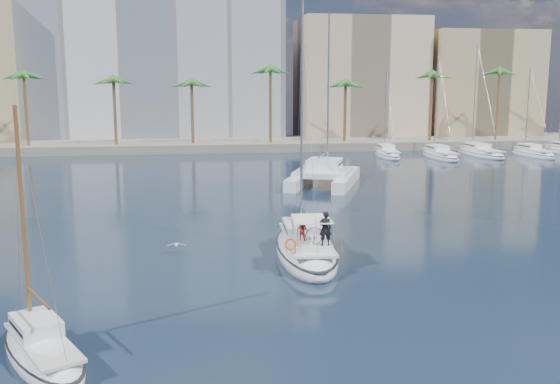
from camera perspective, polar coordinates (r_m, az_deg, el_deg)
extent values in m
plane|color=black|center=(34.39, 1.36, -6.62)|extent=(160.00, 160.00, 0.00)
cube|color=gray|center=(94.12, -4.56, 4.39)|extent=(120.00, 14.00, 1.20)
cube|color=silver|center=(105.81, -11.70, 12.11)|extent=(42.00, 16.00, 28.00)
cube|color=#CCB192|center=(106.08, 7.22, 10.06)|extent=(20.00, 14.00, 20.00)
cube|color=tan|center=(111.08, 17.63, 9.16)|extent=(18.00, 12.00, 18.00)
cylinder|color=brown|center=(89.79, -4.45, 7.09)|extent=(0.44, 0.44, 10.50)
sphere|color=#2C6A27|center=(89.67, -4.50, 10.44)|extent=(3.60, 3.60, 3.60)
cylinder|color=brown|center=(97.86, 16.00, 6.98)|extent=(0.44, 0.44, 10.50)
sphere|color=#2C6A27|center=(97.75, 16.15, 10.05)|extent=(3.60, 3.60, 3.60)
ellipsoid|color=white|center=(35.70, 2.37, -5.47)|extent=(3.72, 10.42, 2.14)
ellipsoid|color=black|center=(35.62, 2.37, -5.00)|extent=(3.76, 10.52, 0.18)
cube|color=silver|center=(35.30, 2.42, -4.29)|extent=(2.67, 7.81, 0.12)
cube|color=white|center=(36.36, 2.17, -3.28)|extent=(2.35, 3.46, 0.60)
cube|color=black|center=(36.36, 2.18, -3.25)|extent=(2.35, 3.06, 0.14)
cylinder|color=#B7BABF|center=(36.61, 2.00, 7.01)|extent=(0.15, 0.15, 13.48)
cylinder|color=#B7BABF|center=(35.24, 2.37, -1.71)|extent=(0.29, 4.15, 0.11)
cube|color=white|center=(33.35, 2.88, -4.73)|extent=(2.06, 2.65, 0.36)
cube|color=white|center=(32.93, 2.92, -2.47)|extent=(2.06, 2.65, 0.04)
torus|color=silver|center=(32.23, 3.14, -4.02)|extent=(0.96, 0.10, 0.96)
torus|color=#EE5E0C|center=(31.77, 0.98, -4.78)|extent=(0.64, 0.22, 0.64)
imported|color=black|center=(32.10, 4.16, -3.35)|extent=(0.66, 0.44, 1.79)
imported|color=maroon|center=(33.21, 2.04, -3.45)|extent=(0.70, 0.68, 1.15)
ellipsoid|color=white|center=(24.49, -20.85, -13.82)|extent=(4.98, 6.81, 1.56)
ellipsoid|color=black|center=(24.41, -20.89, -13.34)|extent=(5.03, 6.88, 0.18)
cube|color=silver|center=(24.15, -20.86, -12.65)|extent=(3.67, 5.07, 0.12)
cube|color=white|center=(24.71, -21.40, -11.26)|extent=(2.26, 2.57, 0.60)
cube|color=black|center=(24.70, -21.40, -11.22)|extent=(2.16, 2.36, 0.14)
cylinder|color=brown|center=(24.37, -22.44, -2.31)|extent=(0.15, 0.15, 8.19)
cylinder|color=brown|center=(23.79, -21.22, -9.01)|extent=(1.37, 2.40, 0.11)
cube|color=white|center=(61.09, 2.04, 1.29)|extent=(5.22, 10.81, 1.10)
cube|color=white|center=(60.36, 6.12, 1.13)|extent=(5.22, 10.81, 1.10)
cube|color=white|center=(60.03, 3.99, 1.84)|extent=(6.89, 7.54, 0.50)
cube|color=white|center=(60.48, 4.08, 2.57)|extent=(4.08, 4.24, 1.00)
cube|color=black|center=(60.47, 4.09, 2.61)|extent=(3.94, 3.83, 0.18)
cylinder|color=#B7BABF|center=(61.62, 4.43, 9.17)|extent=(0.18, 0.18, 14.87)
ellipsoid|color=silver|center=(36.73, -9.46, -4.78)|extent=(0.22, 0.41, 0.20)
sphere|color=silver|center=(36.92, -9.45, -4.67)|extent=(0.11, 0.11, 0.11)
cube|color=gray|center=(36.74, -9.92, -4.74)|extent=(0.48, 0.17, 0.11)
cube|color=gray|center=(36.72, -9.00, -4.72)|extent=(0.48, 0.17, 0.11)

